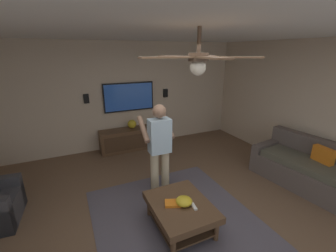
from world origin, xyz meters
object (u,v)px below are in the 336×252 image
object	(u,v)px
bowl	(184,201)
wall_speaker_right	(86,99)
wall_speaker_left	(165,93)
remote_white	(194,206)
ceiling_fan	(199,60)
vase_round	(132,124)
couch	(308,170)
coffee_table	(181,210)
media_console	(134,138)
tv	(129,97)
person_standing	(159,145)
book	(173,203)

from	to	relation	value
bowl	wall_speaker_right	world-z (taller)	wall_speaker_right
bowl	wall_speaker_left	bearing A→B (deg)	-19.87
bowl	remote_white	size ratio (longest dim) A/B	1.55
bowl	ceiling_fan	size ratio (longest dim) A/B	0.19
vase_round	ceiling_fan	bearing A→B (deg)	176.34
couch	bowl	bearing A→B (deg)	-6.70
coffee_table	ceiling_fan	world-z (taller)	ceiling_fan
media_console	remote_white	xyz separation A→B (m)	(-3.14, 0.06, 0.14)
tv	wall_speaker_left	bearing A→B (deg)	90.73
couch	ceiling_fan	size ratio (longest dim) A/B	1.66
bowl	vase_round	distance (m)	3.08
couch	person_standing	xyz separation A→B (m)	(0.92, 2.65, 0.61)
remote_white	vase_round	bearing A→B (deg)	6.55
media_console	bowl	distance (m)	3.04
tv	wall_speaker_right	size ratio (longest dim) A/B	5.87
book	vase_round	bearing A→B (deg)	105.41
media_console	wall_speaker_left	distance (m)	1.51
couch	person_standing	bearing A→B (deg)	-25.83
person_standing	tv	bearing A→B (deg)	-2.28
tv	vase_round	size ratio (longest dim) A/B	5.87
coffee_table	person_standing	bearing A→B (deg)	-3.15
couch	wall_speaker_left	world-z (taller)	wall_speaker_left
coffee_table	remote_white	xyz separation A→B (m)	(-0.15, -0.13, 0.12)
book	tv	bearing A→B (deg)	105.55
person_standing	book	world-z (taller)	person_standing
coffee_table	wall_speaker_right	distance (m)	3.52
remote_white	couch	bearing A→B (deg)	-79.99
person_standing	book	bearing A→B (deg)	170.81
coffee_table	ceiling_fan	distance (m)	2.09
couch	vase_round	distance (m)	3.98
person_standing	remote_white	distance (m)	1.16
tv	remote_white	xyz separation A→B (m)	(-3.38, 0.06, -0.92)
person_standing	vase_round	size ratio (longest dim) A/B	7.45
book	wall_speaker_left	world-z (taller)	wall_speaker_left
coffee_table	wall_speaker_right	size ratio (longest dim) A/B	4.55
bowl	ceiling_fan	bearing A→B (deg)	168.31
media_console	book	xyz separation A→B (m)	(-2.97, 0.30, 0.14)
media_console	vase_round	distance (m)	0.39
book	wall_speaker_right	xyz separation A→B (m)	(3.22, 0.73, 0.95)
couch	wall_speaker_left	bearing A→B (deg)	-72.57
ceiling_fan	tv	bearing A→B (deg)	-3.63
couch	ceiling_fan	xyz separation A→B (m)	(-0.34, 2.73, 2.04)
person_standing	vase_round	bearing A→B (deg)	-2.31
person_standing	wall_speaker_left	distance (m)	2.67
coffee_table	ceiling_fan	xyz separation A→B (m)	(-0.37, 0.04, 2.06)
remote_white	wall_speaker_left	distance (m)	3.69
remote_white	ceiling_fan	bearing A→B (deg)	151.47
bowl	wall_speaker_left	size ratio (longest dim) A/B	1.06
person_standing	wall_speaker_right	xyz separation A→B (m)	(2.37, 0.89, 0.44)
person_standing	ceiling_fan	distance (m)	1.90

